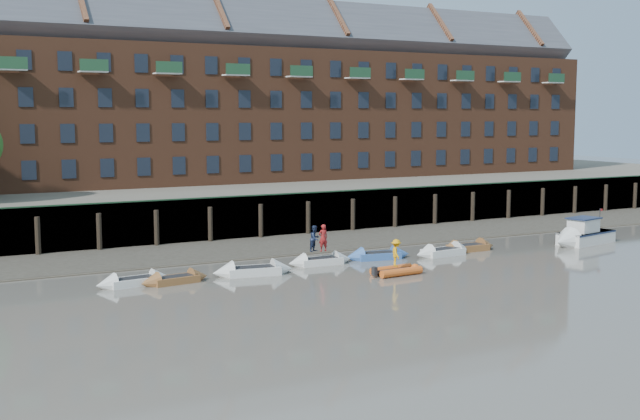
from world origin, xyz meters
TOP-DOWN VIEW (x-y plane):
  - ground at (0.00, 0.00)m, footprint 220.00×220.00m
  - foreshore at (0.00, 18.00)m, footprint 110.00×8.00m
  - mud_band at (0.00, 14.60)m, footprint 110.00×1.60m
  - river_wall at (-0.00, 22.38)m, footprint 110.00×1.23m
  - bank_terrace at (0.00, 36.00)m, footprint 110.00×28.00m
  - apartment_terrace at (-0.00, 36.99)m, footprint 80.60×15.56m
  - rowboat_0 at (-14.78, 9.68)m, footprint 4.40×1.70m
  - rowboat_1 at (-12.65, 9.16)m, footprint 4.13×1.71m
  - rowboat_2 at (-7.91, 9.29)m, footprint 4.94×2.09m
  - rowboat_3 at (-2.94, 10.35)m, footprint 4.30×1.44m
  - rowboat_4 at (1.26, 10.32)m, footprint 4.53×1.92m
  - rowboat_5 at (5.81, 9.47)m, footprint 4.60×1.70m
  - rowboat_6 at (8.36, 10.09)m, footprint 4.41×1.32m
  - rib_tender at (-0.34, 5.51)m, footprint 3.13×1.65m
  - motor_launch at (16.99, 8.48)m, footprint 6.22×3.15m
  - person_rower_a at (-2.77, 10.29)m, footprint 0.62×0.42m
  - person_rower_b at (-3.24, 10.47)m, footprint 1.00×0.94m
  - person_rib_crew at (-0.50, 5.47)m, footprint 0.94×1.18m

SIDE VIEW (x-z plane):
  - ground at x=0.00m, z-range 0.00..0.00m
  - foreshore at x=0.00m, z-range -0.25..0.25m
  - mud_band at x=0.00m, z-range -0.05..0.05m
  - rowboat_1 at x=-12.65m, z-range -0.37..0.79m
  - rowboat_3 at x=-2.94m, z-range -0.40..0.83m
  - rowboat_0 at x=-14.78m, z-range -0.40..0.84m
  - rowboat_4 at x=1.26m, z-range -0.41..0.86m
  - rowboat_6 at x=8.36m, z-range -0.41..0.86m
  - rowboat_5 at x=5.81m, z-range -0.42..0.88m
  - rib_tender at x=-0.34m, z-range -0.03..0.50m
  - rowboat_2 at x=-7.91m, z-range -0.45..0.94m
  - motor_launch at x=16.99m, z-range -0.60..1.85m
  - person_rib_crew at x=-0.50m, z-range 0.50..2.09m
  - river_wall at x=0.00m, z-range -0.06..3.24m
  - bank_terrace at x=0.00m, z-range 0.00..3.20m
  - person_rower_b at x=-3.24m, z-range 0.83..2.47m
  - person_rower_a at x=-2.77m, z-range 0.83..2.52m
  - apartment_terrace at x=0.00m, z-range 2.34..23.31m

